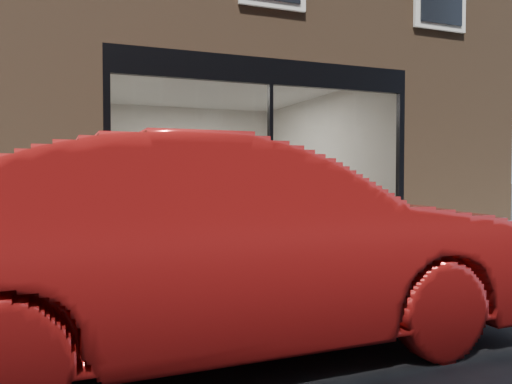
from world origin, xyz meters
name	(u,v)px	position (x,y,z in m)	size (l,w,h in m)	color
ground	(337,293)	(0.00, 0.00, 0.00)	(120.00, 120.00, 0.00)	black
sidewalk_near	(300,276)	(0.00, 1.00, 0.01)	(40.00, 2.00, 0.01)	gray
kerb_near	(339,289)	(0.00, -0.05, 0.06)	(40.00, 0.10, 0.12)	gray
host_building_pier_left	(30,166)	(-3.75, 8.00, 1.60)	(2.50, 12.00, 3.20)	brown
host_building_pier_right	(309,168)	(3.75, 8.00, 1.60)	(2.50, 12.00, 3.20)	brown
host_building_backfill	(163,169)	(0.00, 11.00, 1.60)	(5.00, 6.00, 3.20)	brown
cafe_floor	(216,240)	(0.00, 5.00, 0.02)	(6.00, 6.00, 0.00)	#2D2D30
cafe_ceiling	(216,90)	(0.00, 5.00, 3.19)	(6.00, 6.00, 0.00)	white
cafe_wall_back	(184,167)	(0.00, 7.99, 1.60)	(5.00, 5.00, 0.00)	silver
cafe_wall_left	(92,164)	(-2.49, 5.00, 1.60)	(6.00, 6.00, 0.00)	silver
cafe_wall_right	(320,166)	(2.49, 5.00, 1.60)	(6.00, 6.00, 0.00)	silver
storefront_kick	(270,254)	(0.00, 2.05, 0.15)	(5.00, 0.10, 0.30)	black
storefront_header	(270,72)	(0.00, 2.05, 3.00)	(5.00, 0.10, 0.40)	black
storefront_mullion	(270,165)	(0.00, 2.05, 1.55)	(0.06, 0.10, 2.50)	black
storefront_glass	(271,165)	(0.00, 2.02, 1.55)	(4.80, 4.80, 0.00)	white
banquette	(261,246)	(0.00, 2.45, 0.23)	(4.00, 0.55, 0.45)	#391A15
person	(279,202)	(0.41, 2.64, 0.94)	(0.68, 0.45, 1.88)	#9DB6D9
cafe_table_left	(144,216)	(-1.81, 3.00, 0.74)	(0.62, 0.62, 0.04)	black
cafe_table_right	(269,210)	(0.58, 3.47, 0.74)	(0.63, 0.63, 0.04)	black
cafe_chair_left	(178,238)	(-1.08, 3.86, 0.24)	(0.42, 0.42, 0.04)	black
cafe_chair_right	(292,234)	(1.16, 3.68, 0.24)	(0.41, 0.41, 0.04)	black
wall_poster	(94,171)	(-2.45, 5.14, 1.48)	(0.02, 0.53, 0.70)	white
parked_car	(226,247)	(-1.84, -1.41, 0.83)	(1.77, 5.06, 1.67)	#9F1513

